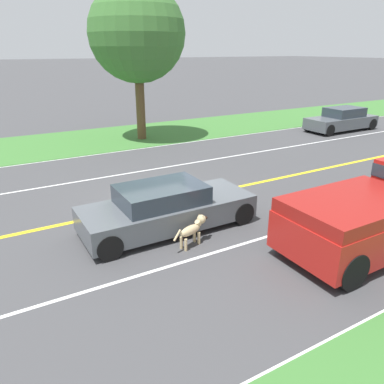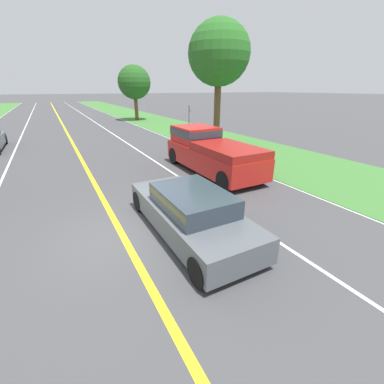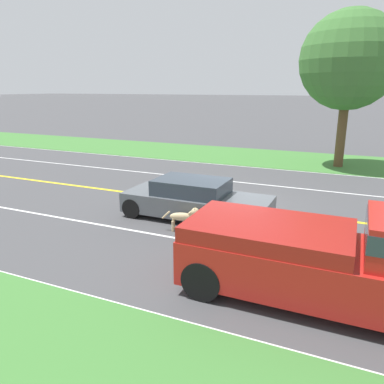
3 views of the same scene
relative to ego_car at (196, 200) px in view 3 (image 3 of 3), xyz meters
The scene contains 11 objects.
ground_plane 1.95m from the ego_car, 157.67° to the left, with size 400.00×400.00×0.00m, color #424244.
centre_divider_line 1.95m from the ego_car, 157.67° to the left, with size 0.18×160.00×0.01m, color yellow.
lane_edge_line_right 5.37m from the ego_car, ahead, with size 0.14×160.00×0.01m, color white.
lane_edge_line_left 8.76m from the ego_car, behind, with size 0.14×160.00×0.01m, color white.
lane_dash_same_dir 2.02m from the ego_car, 21.41° to the left, with size 0.10×160.00×0.01m, color white.
lane_dash_oncoming 5.29m from the ego_car, behind, with size 0.10×160.00×0.01m, color white.
grass_verge_left 11.75m from the ego_car, behind, with size 6.00×160.00×0.03m, color #3D7533.
ego_car is the anchor object (origin of this frame).
dog 1.20m from the ego_car, ahead, with size 0.48×1.19×0.75m.
pickup_truck 5.79m from the ego_car, 52.83° to the left, with size 2.10×5.73×1.94m.
roadside_tree_left_near 12.29m from the ego_car, 160.71° to the left, with size 4.92×4.92×7.90m.
Camera 3 is at (12.33, 3.90, 4.13)m, focal length 35.00 mm.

